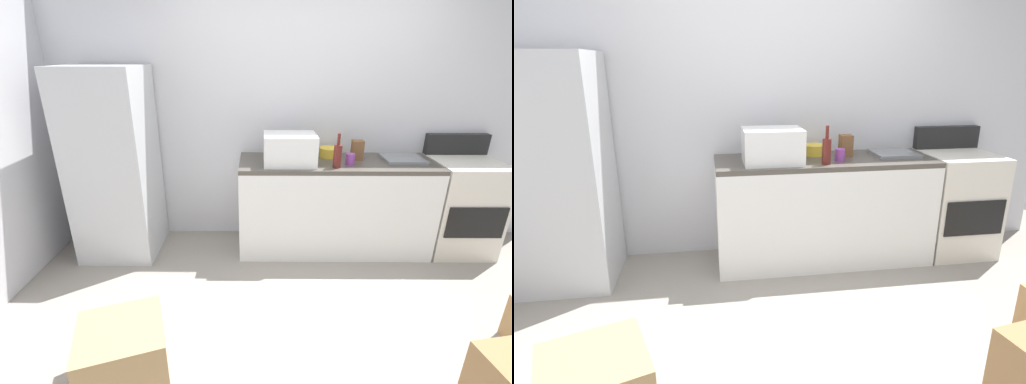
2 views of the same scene
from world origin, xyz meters
The scene contains 11 objects.
ground_plane centered at (0.00, 0.00, 0.00)m, with size 6.00×6.00×0.00m, color gray.
wall_back centered at (0.00, 1.55, 1.30)m, with size 5.00×0.10×2.60m, color silver.
kitchen_counter centered at (0.30, 1.20, 0.45)m, with size 1.80×0.60×0.90m.
refrigerator centered at (-1.75, 1.15, 0.87)m, with size 0.68×0.66×1.74m, color silver.
stove_oven centered at (1.52, 1.21, 0.47)m, with size 0.60×0.61×1.10m.
microwave centered at (-0.15, 1.12, 1.04)m, with size 0.46×0.34×0.27m, color white.
sink_basin centered at (0.92, 1.23, 0.92)m, with size 0.36×0.32×0.03m, color slate.
wine_bottle centered at (0.26, 1.01, 1.01)m, with size 0.07×0.07×0.30m.
coffee_mug centered at (0.39, 1.10, 0.95)m, with size 0.08×0.08×0.10m, color purple.
knife_block centered at (0.50, 1.26, 0.99)m, with size 0.10×0.10×0.18m, color brown.
mixing_bowl centered at (0.25, 1.35, 0.95)m, with size 0.19×0.19×0.09m, color gold.
Camera 2 is at (-0.64, -2.02, 1.66)m, focal length 28.98 mm.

